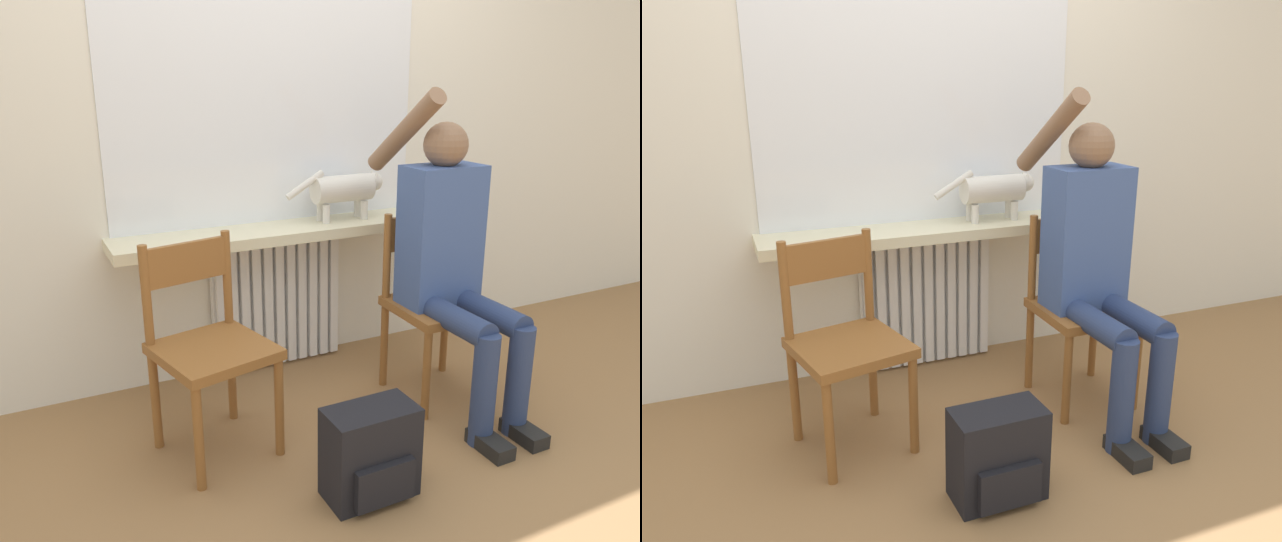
{
  "view_description": "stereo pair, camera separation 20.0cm",
  "coord_description": "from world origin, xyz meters",
  "views": [
    {
      "loc": [
        -1.13,
        -1.6,
        1.43
      ],
      "look_at": [
        0.0,
        0.67,
        0.63
      ],
      "focal_mm": 35.0,
      "sensor_mm": 36.0,
      "label": 1
    },
    {
      "loc": [
        -0.95,
        -1.68,
        1.43
      ],
      "look_at": [
        0.0,
        0.67,
        0.63
      ],
      "focal_mm": 35.0,
      "sensor_mm": 36.0,
      "label": 2
    }
  ],
  "objects": [
    {
      "name": "ground_plane",
      "position": [
        0.0,
        0.0,
        0.0
      ],
      "size": [
        12.0,
        12.0,
        0.0
      ],
      "primitive_type": "plane",
      "color": "olive"
    },
    {
      "name": "wall_with_window",
      "position": [
        0.0,
        1.23,
        1.35
      ],
      "size": [
        7.0,
        0.06,
        2.7
      ],
      "color": "white",
      "rests_on": "ground_plane"
    },
    {
      "name": "radiator",
      "position": [
        -0.0,
        1.15,
        0.35
      ],
      "size": [
        0.67,
        0.08,
        0.7
      ],
      "color": "white",
      "rests_on": "ground_plane"
    },
    {
      "name": "windowsill",
      "position": [
        0.0,
        1.05,
        0.72
      ],
      "size": [
        1.61,
        0.3,
        0.05
      ],
      "color": "beige",
      "rests_on": "radiator"
    },
    {
      "name": "window_glass",
      "position": [
        0.0,
        1.2,
        1.35
      ],
      "size": [
        1.55,
        0.01,
        1.21
      ],
      "color": "white",
      "rests_on": "windowsill"
    },
    {
      "name": "chair_left",
      "position": [
        -0.53,
        0.55,
        0.45
      ],
      "size": [
        0.48,
        0.48,
        0.84
      ],
      "rotation": [
        0.0,
        0.0,
        0.22
      ],
      "color": "brown",
      "rests_on": "ground_plane"
    },
    {
      "name": "chair_right",
      "position": [
        0.53,
        0.55,
        0.45
      ],
      "size": [
        0.41,
        0.41,
        0.84
      ],
      "rotation": [
        0.0,
        0.0,
        -0.02
      ],
      "color": "brown",
      "rests_on": "ground_plane"
    },
    {
      "name": "person",
      "position": [
        0.53,
        0.44,
        0.69
      ],
      "size": [
        0.36,
        1.0,
        1.39
      ],
      "color": "navy",
      "rests_on": "ground_plane"
    },
    {
      "name": "cat",
      "position": [
        0.33,
        1.06,
        0.9
      ],
      "size": [
        0.53,
        0.13,
        0.26
      ],
      "color": "silver",
      "rests_on": "windowsill"
    },
    {
      "name": "backpack",
      "position": [
        -0.13,
        0.01,
        0.17
      ],
      "size": [
        0.32,
        0.21,
        0.34
      ],
      "color": "black",
      "rests_on": "ground_plane"
    }
  ]
}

